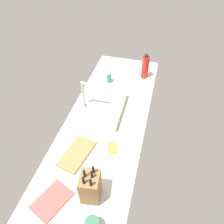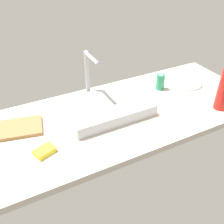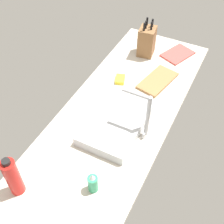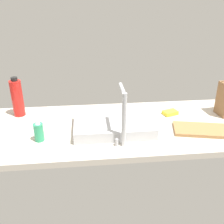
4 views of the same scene
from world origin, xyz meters
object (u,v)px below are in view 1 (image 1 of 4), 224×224
object	(u,v)px
knife_block	(90,187)
water_bottle	(145,67)
dish_sponge	(112,148)
sink_basin	(105,108)
faucet	(86,94)
cutting_board	(77,154)
soap_bottle	(109,77)
dish_towel	(52,200)
dinner_plate	(114,71)

from	to	relation	value
knife_block	water_bottle	distance (cm)	133.11
knife_block	dish_sponge	size ratio (longest dim) A/B	3.00
sink_basin	knife_block	size ratio (longest dim) A/B	1.66
faucet	water_bottle	bearing A→B (deg)	-33.57
cutting_board	soap_bottle	bearing A→B (deg)	0.38
sink_basin	faucet	size ratio (longest dim) A/B	1.53
knife_block	cutting_board	distance (cm)	33.91
knife_block	water_bottle	bearing A→B (deg)	-13.21
knife_block	soap_bottle	bearing A→B (deg)	2.10
sink_basin	soap_bottle	world-z (taller)	soap_bottle
soap_bottle	water_bottle	size ratio (longest dim) A/B	0.50
knife_block	faucet	bearing A→B (deg)	13.38
sink_basin	cutting_board	world-z (taller)	sink_basin
dish_sponge	dish_towel	bearing A→B (deg)	150.89
cutting_board	dish_sponge	bearing A→B (deg)	-65.43
sink_basin	knife_block	distance (cm)	76.25
faucet	soap_bottle	bearing A→B (deg)	-9.92
faucet	water_bottle	size ratio (longest dim) A/B	1.16
water_bottle	sink_basin	bearing A→B (deg)	156.65
dish_towel	cutting_board	bearing A→B (deg)	-4.04
cutting_board	knife_block	bearing A→B (deg)	-143.09
faucet	cutting_board	world-z (taller)	faucet
faucet	dish_sponge	bearing A→B (deg)	-138.40
soap_bottle	dish_towel	size ratio (longest dim) A/B	0.56
faucet	water_bottle	world-z (taller)	faucet
dinner_plate	soap_bottle	bearing A→B (deg)	177.86
cutting_board	water_bottle	xyz separation A→B (cm)	(106.59, -32.11, 10.96)
water_bottle	dish_towel	xyz separation A→B (cm)	(-141.91, 34.61, -11.26)
knife_block	water_bottle	xyz separation A→B (cm)	(132.50, -12.65, 0.99)
dinner_plate	faucet	bearing A→B (deg)	172.40
cutting_board	dinner_plate	world-z (taller)	cutting_board
sink_basin	dish_towel	distance (cm)	84.87
faucet	knife_block	world-z (taller)	faucet
sink_basin	water_bottle	distance (cm)	63.40
soap_bottle	dish_sponge	distance (cm)	82.60
faucet	dish_towel	xyz separation A→B (cm)	(-81.10, -5.76, -16.94)
water_bottle	dish_sponge	bearing A→B (deg)	174.61
water_bottle	faucet	bearing A→B (deg)	146.43
faucet	knife_block	bearing A→B (deg)	-158.87
faucet	dish_sponge	size ratio (longest dim) A/B	3.24
soap_bottle	dish_sponge	size ratio (longest dim) A/B	1.41
sink_basin	dinner_plate	world-z (taller)	sink_basin
soap_bottle	dish_sponge	bearing A→B (deg)	-163.35
water_bottle	dish_sponge	xyz separation A→B (cm)	(-96.05, 9.07, -10.66)
cutting_board	water_bottle	world-z (taller)	water_bottle
sink_basin	faucet	bearing A→B (deg)	101.56
sink_basin	knife_block	xyz separation A→B (cm)	(-74.86, -12.23, 7.78)
knife_block	dinner_plate	distance (cm)	136.14
knife_block	dinner_plate	bearing A→B (deg)	0.44
water_bottle	dish_towel	size ratio (longest dim) A/B	1.10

